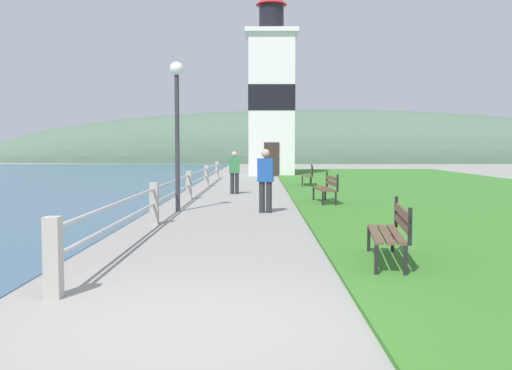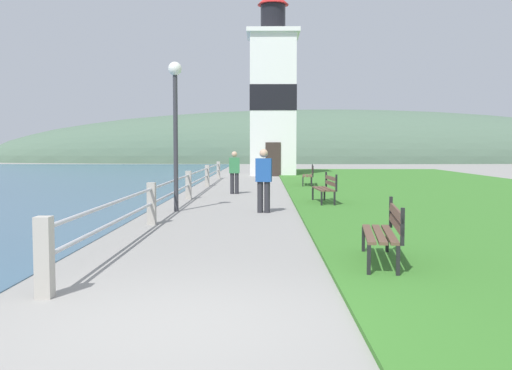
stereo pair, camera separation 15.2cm
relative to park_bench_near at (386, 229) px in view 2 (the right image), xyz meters
The scene contains 11 objects.
ground_plane 3.83m from the park_bench_near, 133.21° to the right, with size 160.00×160.00×0.00m, color gray.
grass_verge 13.42m from the park_bench_near, 67.41° to the left, with size 12.00×45.44×0.06m.
seawall_railing 11.43m from the park_bench_near, 111.80° to the left, with size 0.18×24.93×0.93m.
park_bench_near is the anchor object (origin of this frame).
park_bench_midway 8.89m from the park_bench_near, 89.26° to the left, with size 0.58×1.76×0.94m.
park_bench_far 16.78m from the park_bench_near, 89.19° to the left, with size 0.60×1.91×0.94m.
lighthouse 27.15m from the park_bench_near, 92.59° to the left, with size 3.14×3.14×11.13m.
person_strolling 6.95m from the park_bench_near, 104.64° to the left, with size 0.43×0.27×1.67m.
person_by_railing 13.03m from the park_bench_near, 102.55° to the left, with size 0.39×0.22×1.56m.
lamp_post 8.40m from the park_bench_near, 120.32° to the left, with size 0.36×0.36×3.96m.
distant_hillside 57.78m from the park_bench_near, 84.63° to the left, with size 80.00×16.00×12.00m.
Camera 2 is at (0.85, -5.36, 1.72)m, focal length 40.00 mm.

